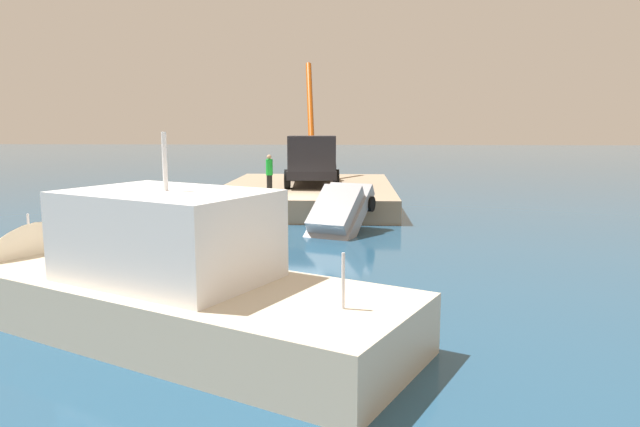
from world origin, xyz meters
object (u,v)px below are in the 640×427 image
Objects in this scene: dock_worker at (269,172)px; salvaged_car at (336,218)px; moored_yacht at (92,294)px; crane_truck at (312,160)px.

dock_worker is 0.43× the size of salvaged_car.
moored_yacht is at bearing -27.82° from salvaged_car.
crane_truck reaches higher than salvaged_car.
salvaged_car is at bearing 152.18° from moored_yacht.
moored_yacht reaches higher than salvaged_car.
salvaged_car is at bearing 31.27° from dock_worker.
crane_truck reaches higher than dock_worker.
dock_worker is 6.87m from salvaged_car.
moored_yacht is (10.31, -5.44, -0.16)m from salvaged_car.
crane_truck is at bearing 143.88° from dock_worker.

